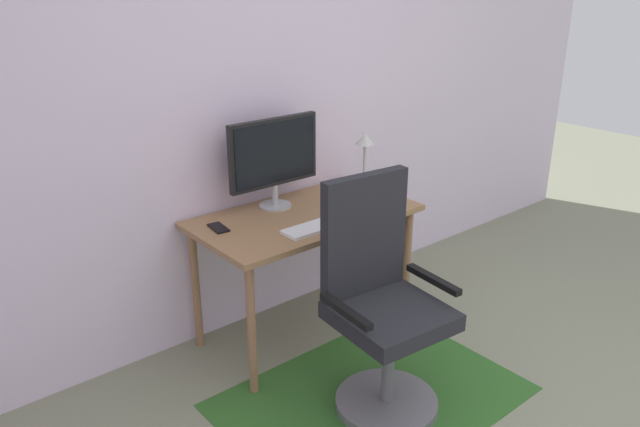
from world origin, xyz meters
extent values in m
cube|color=silver|center=(0.00, 2.20, 1.30)|extent=(6.00, 0.10, 2.60)
cube|color=#2F6325|center=(-0.25, 1.12, 0.00)|extent=(1.42, 1.01, 0.01)
cube|color=#966D47|center=(-0.12, 1.80, 0.72)|extent=(1.21, 0.66, 0.03)
cylinder|color=#966848|center=(-0.66, 1.53, 0.35)|extent=(0.04, 0.04, 0.71)
cylinder|color=#966848|center=(0.43, 1.53, 0.35)|extent=(0.04, 0.04, 0.71)
cylinder|color=#966848|center=(-0.66, 2.07, 0.35)|extent=(0.04, 0.04, 0.71)
cylinder|color=#966848|center=(0.43, 2.07, 0.35)|extent=(0.04, 0.04, 0.71)
cylinder|color=#B2B2B7|center=(-0.18, 1.99, 0.74)|extent=(0.18, 0.18, 0.01)
cylinder|color=#B2B2B7|center=(-0.18, 1.99, 0.81)|extent=(0.04, 0.04, 0.12)
cube|color=black|center=(-0.18, 1.99, 1.05)|extent=(0.56, 0.04, 0.37)
cube|color=black|center=(-0.18, 1.97, 1.05)|extent=(0.52, 0.00, 0.33)
cube|color=white|center=(-0.17, 1.60, 0.75)|extent=(0.43, 0.13, 0.02)
ellipsoid|color=white|center=(0.17, 1.62, 0.75)|extent=(0.06, 0.10, 0.03)
cylinder|color=#7D3876|center=(0.39, 1.88, 0.78)|extent=(0.08, 0.08, 0.09)
cube|color=black|center=(-0.59, 1.91, 0.74)|extent=(0.08, 0.15, 0.01)
cylinder|color=black|center=(0.27, 1.75, 0.75)|extent=(0.11, 0.11, 0.01)
cylinder|color=beige|center=(0.27, 1.75, 0.91)|extent=(0.02, 0.02, 0.32)
cone|color=beige|center=(0.27, 1.75, 1.10)|extent=(0.11, 0.11, 0.06)
cylinder|color=slate|center=(-0.25, 1.02, 0.03)|extent=(0.49, 0.49, 0.05)
cylinder|color=slate|center=(-0.25, 1.02, 0.26)|extent=(0.06, 0.06, 0.42)
cube|color=#232328|center=(-0.25, 1.02, 0.51)|extent=(0.51, 0.51, 0.08)
cube|color=#232328|center=(-0.23, 1.22, 0.83)|extent=(0.45, 0.10, 0.58)
cube|color=black|center=(-0.50, 1.04, 0.62)|extent=(0.07, 0.33, 0.03)
cube|color=black|center=(0.01, 0.99, 0.62)|extent=(0.07, 0.33, 0.03)
camera|label=1|loc=(-2.05, -0.65, 1.96)|focal=34.77mm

